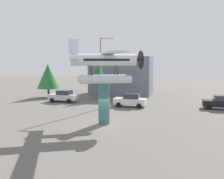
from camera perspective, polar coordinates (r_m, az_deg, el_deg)
The scene contains 10 objects.
ground_plane at distance 24.08m, azimuth -1.86°, elevation -7.94°, with size 140.00×140.00×0.00m, color #605B54.
display_pedestal at distance 23.65m, azimuth -1.88°, elevation -3.22°, with size 1.10×1.10×4.02m, color #386B66.
floatplane_monument at distance 23.33m, azimuth -1.60°, elevation 5.73°, with size 7.12×9.75×4.00m.
car_near_silver at distance 37.32m, azimuth -11.23°, elevation -1.50°, with size 4.20×2.02×1.76m.
car_mid_white at distance 32.83m, azimuth 4.28°, elevation -2.48°, with size 4.20×2.02×1.76m.
car_far_black at distance 33.97m, azimuth 23.90°, elevation -2.72°, with size 4.20×2.02×1.76m.
streetlight_primary at distance 30.70m, azimuth -2.35°, elevation 4.85°, with size 1.84×0.28×8.93m.
storefront_building at distance 45.48m, azimuth 2.31°, elevation 3.28°, with size 10.82×7.04×6.87m, color slate.
tree_west at distance 42.47m, azimuth -14.62°, elevation 3.00°, with size 3.66×3.66×5.59m.
tree_east at distance 38.61m, azimuth -3.07°, elevation 3.70°, with size 2.94×2.94×5.77m.
Camera 1 is at (6.77, -22.30, 6.03)m, focal length 39.38 mm.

